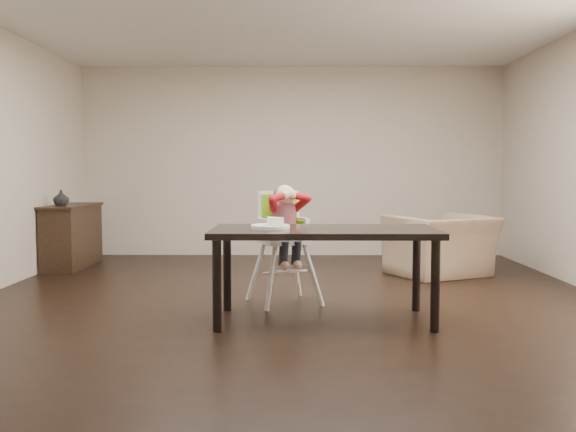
% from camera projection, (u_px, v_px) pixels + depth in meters
% --- Properties ---
extents(ground, '(7.00, 7.00, 0.00)m').
position_uv_depth(ground, '(291.00, 306.00, 5.78)').
color(ground, black).
rests_on(ground, ground).
extents(room_walls, '(6.02, 7.02, 2.71)m').
position_uv_depth(room_walls, '(291.00, 98.00, 5.65)').
color(room_walls, beige).
rests_on(room_walls, ground).
extents(dining_table, '(1.80, 0.90, 0.75)m').
position_uv_depth(dining_table, '(324.00, 238.00, 5.16)').
color(dining_table, black).
rests_on(dining_table, ground).
extents(high_chair, '(0.59, 0.59, 1.08)m').
position_uv_depth(high_chair, '(283.00, 220.00, 5.87)').
color(high_chair, white).
rests_on(high_chair, ground).
extents(plate, '(0.35, 0.35, 0.09)m').
position_uv_depth(plate, '(271.00, 225.00, 5.14)').
color(plate, white).
rests_on(plate, dining_table).
extents(armchair, '(1.27, 1.10, 0.94)m').
position_uv_depth(armchair, '(441.00, 235.00, 7.42)').
color(armchair, '#947A5E').
rests_on(armchair, ground).
extents(sideboard, '(0.44, 1.26, 0.79)m').
position_uv_depth(sideboard, '(72.00, 236.00, 8.09)').
color(sideboard, black).
rests_on(sideboard, ground).
extents(vase, '(0.23, 0.23, 0.19)m').
position_uv_depth(vase, '(61.00, 198.00, 7.71)').
color(vase, '#99999E').
rests_on(vase, sideboard).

